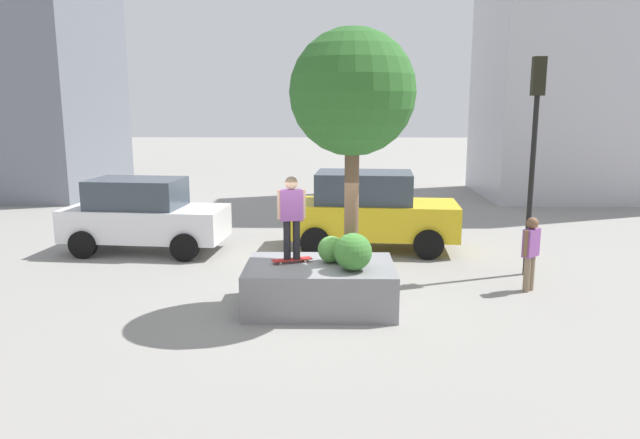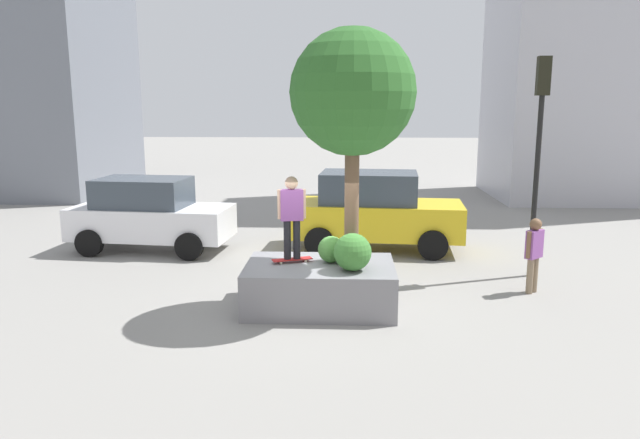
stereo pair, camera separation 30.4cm
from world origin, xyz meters
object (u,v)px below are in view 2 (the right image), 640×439
Objects in this scene: plaza_tree at (353,94)px; sedan_parked at (375,211)px; bystander_watching at (534,250)px; traffic_light_corner at (539,131)px; police_car at (149,214)px; skateboard at (292,260)px; skateboarder at (292,212)px; planter_ledge at (320,286)px.

plaza_tree is 0.95× the size of sedan_parked.
bystander_watching is (3.19, -3.73, -0.16)m from sedan_parked.
traffic_light_corner is 2.79m from bystander_watching.
police_car is 0.89× the size of traffic_light_corner.
plaza_tree is 1.01× the size of police_car.
police_car is at bearing 167.92° from traffic_light_corner.
plaza_tree is 3.44m from skateboard.
plaza_tree reaches higher than police_car.
skateboarder is (-0.00, 0.00, 0.97)m from skateboard.
skateboarder is 6.05m from traffic_light_corner.
skateboard is (-1.17, 0.04, -3.23)m from plaza_tree.
sedan_parked is at bearing 3.33° from police_car.
planter_ledge is 3.55× the size of skateboard.
bystander_watching is (4.49, 1.11, 0.50)m from planter_ledge.
planter_ledge is at bearing -13.51° from skateboarder.
traffic_light_corner is at bearing 26.42° from planter_ledge.
police_car is 6.18m from sedan_parked.
plaza_tree reaches higher than skateboard.
plaza_tree is at bearing 8.39° from planter_ledge.
skateboard is at bearing -0.90° from skateboarder.
skateboarder is at bearing -169.02° from bystander_watching.
plaza_tree is at bearing -151.31° from traffic_light_corner.
plaza_tree is at bearing -2.18° from skateboard.
police_car reaches higher than skateboard.
skateboarder is at bearing -157.20° from traffic_light_corner.
bystander_watching is at bearing 10.98° from skateboarder.
plaza_tree is at bearing -98.22° from sedan_parked.
skateboarder is at bearing -111.52° from sedan_parked.
planter_ledge is 4.66m from bystander_watching.
traffic_light_corner reaches higher than sedan_parked.
skateboarder reaches higher than skateboard.
traffic_light_corner reaches higher than planter_ledge.
skateboarder is at bearing 177.82° from plaza_tree.
plaza_tree reaches higher than skateboarder.
skateboarder reaches higher than sedan_parked.
plaza_tree is at bearing -38.71° from police_car.
bystander_watching is at bearing 13.94° from planter_ledge.
traffic_light_corner reaches higher than bystander_watching.
plaza_tree reaches higher than sedan_parked.
skateboarder reaches higher than police_car.
sedan_parked is 0.95× the size of traffic_light_corner.
plaza_tree is (0.61, 0.09, 3.73)m from planter_ledge.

